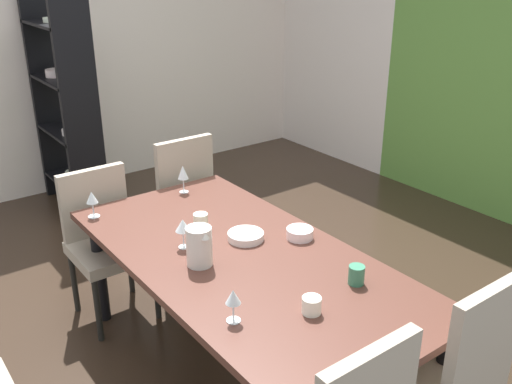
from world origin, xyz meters
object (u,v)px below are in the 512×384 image
cup_south (312,305)px  chair_left_far (195,206)px  display_shelf (65,107)px  wine_glass_left (183,226)px  pitcher_west (199,246)px  wine_glass_center (92,198)px  cup_rear (201,221)px  chair_left_near (105,236)px  cup_right (356,275)px  wine_glass_near_window (233,298)px  dining_table (243,268)px  chair_right_far (451,368)px  serving_bowl_near_shelf (300,233)px  serving_bowl_north (246,236)px  wine_glass_corner (183,173)px

cup_south → chair_left_far: bearing=166.7°
display_shelf → cup_south: display_shelf is taller
wine_glass_left → pitcher_west: pitcher_west is taller
display_shelf → wine_glass_left: display_shelf is taller
wine_glass_center → cup_rear: bearing=39.5°
display_shelf → wine_glass_center: bearing=-15.5°
chair_left_near → wine_glass_center: 0.35m
pitcher_west → cup_right: bearing=40.0°
wine_glass_near_window → cup_rear: (-0.81, 0.34, -0.07)m
wine_glass_left → cup_right: bearing=30.5°
display_shelf → cup_rear: bearing=-2.6°
pitcher_west → cup_rear: bearing=147.7°
wine_glass_center → cup_rear: 0.65m
chair_left_near → display_shelf: size_ratio=0.51×
dining_table → chair_right_far: (1.01, 0.32, -0.11)m
chair_left_far → chair_right_far: bearing=90.0°
chair_left_far → cup_right: chair_left_far is taller
chair_right_far → serving_bowl_near_shelf: 1.02m
wine_glass_center → wine_glass_left: 0.67m
chair_left_near → cup_rear: size_ratio=10.32×
display_shelf → cup_right: display_shelf is taller
serving_bowl_near_shelf → pitcher_west: pitcher_west is taller
wine_glass_left → serving_bowl_near_shelf: size_ratio=1.11×
wine_glass_left → chair_left_near: bearing=-169.7°
cup_rear → serving_bowl_near_shelf: bearing=41.7°
dining_table → wine_glass_center: (-0.89, -0.42, 0.18)m
dining_table → wine_glass_center: bearing=-154.9°
chair_left_near → wine_glass_center: size_ratio=5.91×
display_shelf → wine_glass_center: display_shelf is taller
serving_bowl_near_shelf → cup_rear: (-0.41, -0.36, 0.02)m
chair_right_far → serving_bowl_north: chair_right_far is taller
display_shelf → serving_bowl_near_shelf: (2.77, 0.26, -0.15)m
chair_right_far → display_shelf: bearing=93.4°
chair_left_far → wine_glass_near_window: chair_left_far is taller
display_shelf → serving_bowl_north: (2.61, 0.02, -0.16)m
chair_left_far → wine_glass_corner: chair_left_far is taller
wine_glass_center → display_shelf: bearing=164.5°
wine_glass_center → chair_left_far: bearing=99.5°
cup_right → wine_glass_left: bearing=-149.5°
wine_glass_left → wine_glass_corner: wine_glass_corner is taller
dining_table → chair_left_near: chair_left_near is taller
chair_left_near → wine_glass_corner: bearing=167.7°
chair_right_far → wine_glass_left: 1.40m
wine_glass_center → cup_south: size_ratio=1.89×
cup_south → chair_right_far: bearing=39.8°
dining_table → wine_glass_left: bearing=-144.0°
serving_bowl_north → cup_south: (0.70, -0.17, 0.02)m
serving_bowl_near_shelf → cup_right: size_ratio=1.59×
cup_rear → chair_left_near: bearing=-152.7°
serving_bowl_north → wine_glass_near_window: bearing=-39.7°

